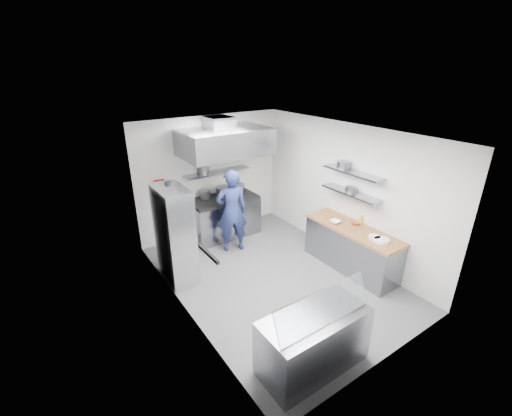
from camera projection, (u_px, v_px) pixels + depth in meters
floor at (273, 277)px, 6.69m from camera, size 5.00×5.00×0.00m
ceiling at (277, 133)px, 5.60m from camera, size 5.00×5.00×0.00m
wall_back at (211, 176)px, 8.05m from camera, size 3.60×2.80×0.02m
wall_front at (396, 278)px, 4.24m from camera, size 3.60×2.80×0.02m
wall_left at (181, 238)px, 5.21m from camera, size 2.80×5.00×0.02m
wall_right at (344, 192)px, 7.08m from camera, size 2.80×5.00×0.02m
gas_range at (224, 218)px, 8.17m from camera, size 1.60×0.80×0.90m
cooktop at (223, 199)px, 7.98m from camera, size 1.57×0.78×0.06m
stock_pot_left at (205, 194)px, 7.90m from camera, size 0.26×0.26×0.20m
stock_pot_mid at (223, 192)px, 8.00m from camera, size 0.35×0.35×0.24m
stock_pot_right at (239, 187)px, 8.41m from camera, size 0.27×0.27×0.16m
over_range_shelf at (217, 172)px, 7.93m from camera, size 1.60×0.30×0.04m
shelf_pot_a at (203, 169)px, 7.79m from camera, size 0.26×0.26×0.18m
extractor_hood at (225, 142)px, 7.31m from camera, size 1.90×1.15×0.55m
hood_duct at (219, 122)px, 7.33m from camera, size 0.55×0.55×0.24m
red_firebox at (160, 186)px, 7.35m from camera, size 0.22×0.10×0.26m
chef at (232, 211)px, 7.33m from camera, size 0.77×0.62×1.85m
wire_rack at (175, 235)px, 6.31m from camera, size 0.50×0.90×1.85m
rack_bin_a at (174, 240)px, 6.41m from camera, size 0.16×0.20×0.18m
rack_bin_b at (166, 210)px, 6.45m from camera, size 0.14×0.17×0.16m
rack_jar at (168, 186)px, 6.17m from camera, size 0.12×0.12×0.18m
knife_strip at (208, 254)px, 4.48m from camera, size 0.04×0.55×0.05m
prep_counter_base at (351, 249)px, 6.84m from camera, size 0.62×2.00×0.84m
prep_counter_top at (353, 229)px, 6.66m from camera, size 0.65×2.04×0.06m
plate_stack_a at (382, 240)px, 6.11m from camera, size 0.26×0.26×0.06m
plate_stack_b at (374, 237)px, 6.22m from camera, size 0.22×0.22×0.06m
copper_pan at (355, 223)px, 6.76m from camera, size 0.15×0.15×0.06m
squeeze_bottle at (361, 219)px, 6.80m from camera, size 0.06×0.06×0.18m
mixing_bowl at (335, 222)px, 6.84m from camera, size 0.22×0.22×0.05m
wall_shelf_lower at (351, 193)px, 6.73m from camera, size 0.30×1.30×0.04m
wall_shelf_upper at (353, 172)px, 6.56m from camera, size 0.30×1.30×0.04m
shelf_pot_c at (351, 189)px, 6.71m from camera, size 0.22×0.22×0.10m
shelf_pot_d at (343, 165)px, 6.73m from camera, size 0.25×0.25×0.14m
display_case at (313, 341)px, 4.57m from camera, size 1.50×0.70×0.85m
display_glass at (324, 307)px, 4.23m from camera, size 1.47×0.19×0.42m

